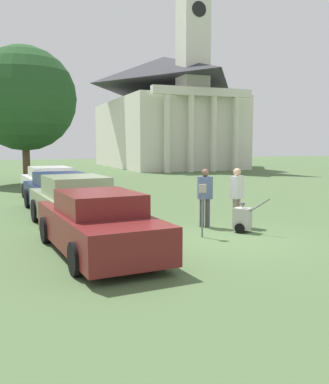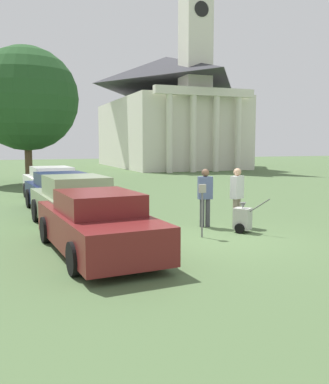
# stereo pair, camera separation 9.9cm
# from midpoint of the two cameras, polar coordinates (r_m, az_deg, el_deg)

# --- Properties ---
(ground_plane) EXTENTS (120.00, 120.00, 0.00)m
(ground_plane) POSITION_cam_midpoint_polar(r_m,az_deg,el_deg) (11.22, 6.97, -6.29)
(ground_plane) COLOR #4C663D
(parked_car_maroon) EXTENTS (2.24, 4.96, 1.41)m
(parked_car_maroon) POSITION_cam_midpoint_polar(r_m,az_deg,el_deg) (9.79, -8.74, -4.25)
(parked_car_maroon) COLOR maroon
(parked_car_maroon) RESTS_ON ground_plane
(parked_car_sage) EXTENTS (2.27, 4.97, 1.54)m
(parked_car_sage) POSITION_cam_midpoint_polar(r_m,az_deg,el_deg) (12.79, -11.61, -1.55)
(parked_car_sage) COLOR gray
(parked_car_sage) RESTS_ON ground_plane
(parked_car_navy) EXTENTS (2.34, 5.00, 1.43)m
(parked_car_navy) POSITION_cam_midpoint_polar(r_m,az_deg,el_deg) (15.97, -13.44, -0.14)
(parked_car_navy) COLOR #19234C
(parked_car_navy) RESTS_ON ground_plane
(parked_car_white) EXTENTS (2.23, 4.90, 1.47)m
(parked_car_white) POSITION_cam_midpoint_polar(r_m,az_deg,el_deg) (19.33, -14.71, 0.98)
(parked_car_white) COLOR silver
(parked_car_white) RESTS_ON ground_plane
(parking_meter) EXTENTS (0.18, 0.09, 1.41)m
(parking_meter) POSITION_cam_midpoint_polar(r_m,az_deg,el_deg) (11.27, 5.30, -1.16)
(parking_meter) COLOR slate
(parking_meter) RESTS_ON ground_plane
(person_worker) EXTENTS (0.46, 0.31, 1.73)m
(person_worker) POSITION_cam_midpoint_polar(r_m,az_deg,el_deg) (12.69, 5.66, -0.27)
(person_worker) COLOR #3F3F47
(person_worker) RESTS_ON ground_plane
(person_supervisor) EXTENTS (0.47, 0.39, 1.75)m
(person_supervisor) POSITION_cam_midpoint_polar(r_m,az_deg,el_deg) (12.85, 9.86, -0.19)
(person_supervisor) COLOR gray
(person_supervisor) RESTS_ON ground_plane
(equipment_cart) EXTENTS (0.75, 0.90, 1.00)m
(equipment_cart) POSITION_cam_midpoint_polar(r_m,az_deg,el_deg) (12.15, 10.60, -3.51)
(equipment_cart) COLOR #B2B2AD
(equipment_cart) RESTS_ON ground_plane
(church) EXTENTS (11.23, 18.82, 23.17)m
(church) POSITION_cam_midpoint_polar(r_m,az_deg,el_deg) (46.19, 0.48, 10.86)
(church) COLOR silver
(church) RESTS_ON ground_plane
(shade_tree) EXTENTS (6.23, 6.23, 8.26)m
(shade_tree) POSITION_cam_midpoint_polar(r_m,az_deg,el_deg) (27.56, -17.83, 11.74)
(shade_tree) COLOR brown
(shade_tree) RESTS_ON ground_plane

